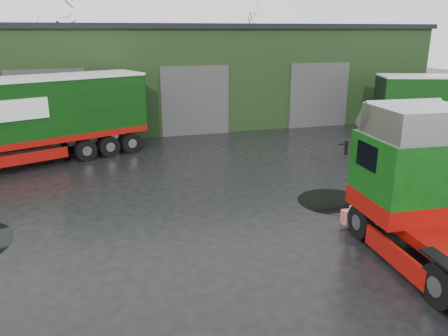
# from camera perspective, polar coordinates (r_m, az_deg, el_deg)

# --- Properties ---
(ground) EXTENTS (100.00, 100.00, 0.00)m
(ground) POSITION_cam_1_polar(r_m,az_deg,el_deg) (12.85, 1.89, -9.90)
(ground) COLOR black
(warehouse) EXTENTS (32.40, 12.40, 6.30)m
(warehouse) POSITION_cam_1_polar(r_m,az_deg,el_deg) (31.44, -6.36, 12.41)
(warehouse) COLOR black
(warehouse) RESTS_ON ground
(trailer_left) EXTENTS (12.90, 7.06, 3.98)m
(trailer_left) POSITION_cam_1_polar(r_m,az_deg,el_deg) (21.51, -26.73, 5.15)
(trailer_left) COLOR silver
(trailer_left) RESTS_ON ground
(tree_back_a) EXTENTS (4.40, 4.40, 9.50)m
(tree_back_a) POSITION_cam_1_polar(r_m,az_deg,el_deg) (40.88, -20.64, 14.84)
(tree_back_a) COLOR black
(tree_back_a) RESTS_ON ground
(tree_back_b) EXTENTS (4.40, 4.40, 7.50)m
(tree_back_b) POSITION_cam_1_polar(r_m,az_deg,el_deg) (43.08, 1.92, 14.66)
(tree_back_b) COLOR black
(tree_back_b) RESTS_ON ground
(puddle_1) EXTENTS (2.56, 2.56, 0.01)m
(puddle_1) POSITION_cam_1_polar(r_m,az_deg,el_deg) (16.35, 14.05, -4.23)
(puddle_1) COLOR black
(puddle_1) RESTS_ON ground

